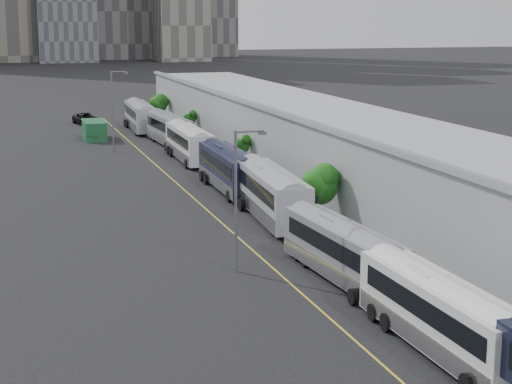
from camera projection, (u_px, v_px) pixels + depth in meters
name	position (u px, v px, depth m)	size (l,w,h in m)	color
sidewalk	(390.00, 236.00, 61.66)	(10.00, 170.00, 0.12)	gray
lane_line	(251.00, 248.00, 58.65)	(0.12, 160.00, 0.02)	gold
depot	(441.00, 186.00, 62.12)	(12.45, 160.40, 7.20)	gray
bus_2	(441.00, 321.00, 40.24)	(2.82, 12.64, 3.68)	white
bus_3	(342.00, 255.00, 51.38)	(3.25, 12.51, 3.62)	gray
bus_4	(271.00, 198.00, 66.76)	(3.75, 14.15, 4.09)	#A3A6AD
bus_5	(229.00, 173.00, 77.88)	(2.99, 13.52, 3.94)	#171B34
bus_6	(189.00, 146.00, 93.95)	(2.96, 13.34, 3.89)	white
bus_7	(169.00, 132.00, 105.71)	(3.39, 13.33, 3.86)	gray
bus_8	(140.00, 119.00, 118.92)	(3.26, 13.76, 3.99)	#A7AAB1
tree_2	(320.00, 181.00, 64.46)	(2.80, 2.80, 4.85)	black
tree_3	(243.00, 146.00, 86.62)	(1.31, 1.31, 3.50)	black
tree_4	(190.00, 119.00, 109.05)	(1.31, 1.31, 3.51)	black
tree_5	(158.00, 103.00, 125.35)	(2.48, 2.48, 4.47)	black
street_lamp_near	(239.00, 191.00, 52.36)	(2.04, 0.22, 8.88)	#59595E
street_lamp_far	(114.00, 106.00, 99.55)	(2.04, 0.22, 9.43)	#59595E
shipping_container	(94.00, 130.00, 110.54)	(2.70, 6.40, 2.41)	#164A28
suv	(86.00, 119.00, 125.89)	(2.76, 5.99, 1.67)	black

